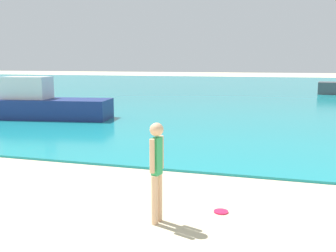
% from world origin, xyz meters
% --- Properties ---
extents(water, '(160.00, 60.00, 0.06)m').
position_xyz_m(water, '(0.00, 40.28, 0.03)').
color(water, teal).
rests_on(water, ground).
extents(person_standing, '(0.21, 0.37, 1.61)m').
position_xyz_m(person_standing, '(0.87, 7.41, 0.92)').
color(person_standing, '#DDAD84').
rests_on(person_standing, ground).
extents(frisbee, '(0.25, 0.25, 0.03)m').
position_xyz_m(frisbee, '(1.78, 8.12, 0.01)').
color(frisbee, '#E51E4C').
rests_on(frisbee, ground).
extents(boat_near, '(5.62, 2.56, 1.84)m').
position_xyz_m(boat_near, '(-7.42, 16.65, 0.70)').
color(boat_near, navy).
rests_on(boat_near, water).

